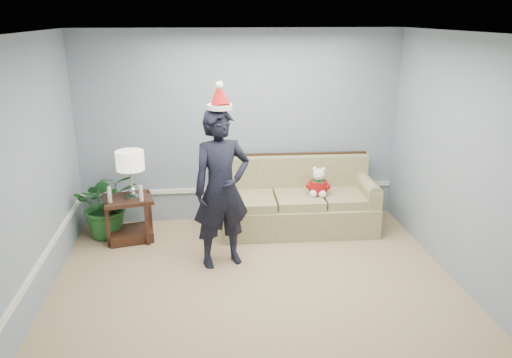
{
  "coord_description": "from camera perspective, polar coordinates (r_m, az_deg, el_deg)",
  "views": [
    {
      "loc": [
        -0.55,
        -4.34,
        2.87
      ],
      "look_at": [
        0.11,
        1.55,
        0.91
      ],
      "focal_mm": 35.0,
      "sensor_mm": 36.0,
      "label": 1
    }
  ],
  "objects": [
    {
      "name": "teddy_bear",
      "position": [
        6.82,
        7.15,
        -0.67
      ],
      "size": [
        0.3,
        0.31,
        0.4
      ],
      "rotation": [
        0.0,
        0.0,
        -0.25
      ],
      "color": "white",
      "rests_on": "sofa"
    },
    {
      "name": "houseplant",
      "position": [
        6.96,
        -16.67,
        -2.74
      ],
      "size": [
        0.97,
        0.89,
        0.92
      ],
      "primitive_type": "imported",
      "rotation": [
        0.0,
        0.0,
        0.24
      ],
      "color": "#205B25",
      "rests_on": "room_shell"
    },
    {
      "name": "table_lamp",
      "position": [
        6.52,
        -14.19,
        1.84
      ],
      "size": [
        0.36,
        0.36,
        0.64
      ],
      "color": "silver",
      "rests_on": "side_table"
    },
    {
      "name": "sofa",
      "position": [
        6.99,
        4.7,
        -2.83
      ],
      "size": [
        2.14,
        0.97,
        0.99
      ],
      "rotation": [
        0.0,
        0.0,
        -0.03
      ],
      "color": "#5E6530",
      "rests_on": "room_shell"
    },
    {
      "name": "man",
      "position": [
        5.78,
        -3.96,
        -1.17
      ],
      "size": [
        0.79,
        0.63,
        1.89
      ],
      "primitive_type": "imported",
      "rotation": [
        0.0,
        0.0,
        0.3
      ],
      "color": "black",
      "rests_on": "room_shell"
    },
    {
      "name": "candle_pair",
      "position": [
        6.55,
        -14.7,
        -1.72
      ],
      "size": [
        0.45,
        0.05,
        0.21
      ],
      "color": "silver",
      "rests_on": "side_table"
    },
    {
      "name": "room_shell",
      "position": [
        4.63,
        0.74,
        -0.82
      ],
      "size": [
        4.54,
        5.04,
        2.74
      ],
      "color": "tan",
      "rests_on": "ground"
    },
    {
      "name": "santa_hat",
      "position": [
        5.53,
        -4.21,
        9.39
      ],
      "size": [
        0.33,
        0.36,
        0.32
      ],
      "rotation": [
        0.0,
        0.0,
        0.23
      ],
      "color": "white",
      "rests_on": "man"
    },
    {
      "name": "wainscot_trim",
      "position": [
        6.05,
        -11.89,
        -5.64
      ],
      "size": [
        4.49,
        4.99,
        0.06
      ],
      "color": "white",
      "rests_on": "room_shell"
    },
    {
      "name": "side_table",
      "position": [
        6.85,
        -14.22,
        -4.91
      ],
      "size": [
        0.71,
        0.64,
        0.59
      ],
      "rotation": [
        0.0,
        0.0,
        0.23
      ],
      "color": "#3A1E15",
      "rests_on": "room_shell"
    }
  ]
}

